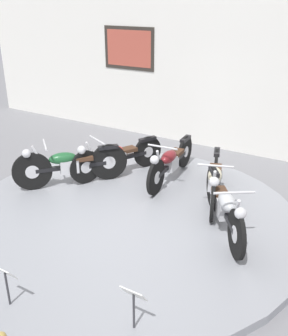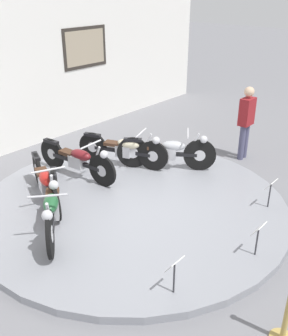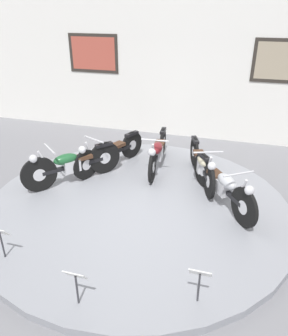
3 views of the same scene
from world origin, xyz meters
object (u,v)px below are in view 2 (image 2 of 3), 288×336
(motorcycle_maroon, at_px, (78,159))
(info_placard_front_centre, at_px, (258,233))
(motorcycle_red, at_px, (46,182))
(motorcycle_cream, at_px, (124,148))
(motorcycle_green, at_px, (52,207))
(motorcycle_silver, at_px, (168,151))
(stanchion_post_left_of_entry, at_px, (287,317))
(visitor_standing, at_px, (246,119))
(info_placard_front_left, at_px, (174,268))
(info_placard_front_right, at_px, (271,188))

(motorcycle_maroon, bearing_deg, info_placard_front_centre, -90.05)
(motorcycle_red, xyz_separation_m, motorcycle_cream, (1.96, -0.00, 0.00))
(motorcycle_green, height_order, motorcycle_silver, motorcycle_green)
(motorcycle_red, relative_size, info_placard_front_centre, 3.54)
(motorcycle_green, distance_m, stanchion_post_left_of_entry, 3.53)
(motorcycle_red, distance_m, motorcycle_silver, 2.54)
(motorcycle_cream, height_order, stanchion_post_left_of_entry, stanchion_post_left_of_entry)
(visitor_standing, xyz_separation_m, stanchion_post_left_of_entry, (-4.22, -2.73, -0.57))
(motorcycle_green, relative_size, visitor_standing, 0.98)
(motorcycle_cream, height_order, info_placard_front_left, motorcycle_cream)
(motorcycle_maroon, xyz_separation_m, stanchion_post_left_of_entry, (-1.05, -4.60, -0.16))
(motorcycle_maroon, bearing_deg, visitor_standing, -30.56)
(motorcycle_cream, relative_size, visitor_standing, 1.16)
(visitor_standing, distance_m, stanchion_post_left_of_entry, 5.06)
(motorcycle_cream, relative_size, info_placard_front_right, 3.66)
(motorcycle_green, bearing_deg, info_placard_front_centre, -61.50)
(motorcycle_cream, bearing_deg, motorcycle_red, 179.98)
(motorcycle_silver, bearing_deg, motorcycle_green, 179.93)
(motorcycle_green, xyz_separation_m, stanchion_post_left_of_entry, (0.39, -3.51, -0.18))
(info_placard_front_left, bearing_deg, motorcycle_green, 92.55)
(motorcycle_red, bearing_deg, motorcycle_maroon, 17.83)
(motorcycle_silver, xyz_separation_m, info_placard_front_centre, (-1.44, -2.65, -0.02))
(motorcycle_green, bearing_deg, motorcycle_red, 59.45)
(motorcycle_silver, xyz_separation_m, visitor_standing, (1.74, -0.77, 0.40))
(info_placard_front_left, relative_size, info_placard_front_right, 1.00)
(motorcycle_cream, relative_size, info_placard_front_left, 3.66)
(motorcycle_red, relative_size, visitor_standing, 1.12)
(motorcycle_silver, bearing_deg, stanchion_post_left_of_entry, -125.34)
(motorcycle_silver, distance_m, info_placard_front_left, 3.56)
(info_placard_front_centre, height_order, info_placard_front_right, same)
(motorcycle_green, bearing_deg, info_placard_front_left, -87.45)
(visitor_standing, bearing_deg, info_placard_front_left, -162.22)
(info_placard_front_centre, xyz_separation_m, visitor_standing, (3.18, 1.87, 0.42))
(motorcycle_red, distance_m, motorcycle_maroon, 1.03)
(motorcycle_cream, distance_m, visitor_standing, 2.72)
(motorcycle_cream, height_order, info_placard_front_centre, motorcycle_cream)
(info_placard_front_left, xyz_separation_m, info_placard_front_centre, (1.34, -0.43, 0.00))
(motorcycle_silver, height_order, info_placard_front_centre, motorcycle_silver)
(motorcycle_green, bearing_deg, motorcycle_silver, -0.07)
(motorcycle_green, height_order, visitor_standing, visitor_standing)
(motorcycle_silver, bearing_deg, motorcycle_maroon, 142.53)
(motorcycle_green, relative_size, motorcycle_cream, 0.84)
(info_placard_front_centre, bearing_deg, motorcycle_red, 105.93)
(info_placard_front_left, bearing_deg, stanchion_post_left_of_entry, -77.01)
(motorcycle_silver, distance_m, info_placard_front_centre, 3.01)
(motorcycle_green, xyz_separation_m, motorcycle_maroon, (1.44, 1.10, -0.02))
(motorcycle_red, bearing_deg, visitor_standing, -20.53)
(motorcycle_silver, distance_m, info_placard_front_right, 2.22)
(motorcycle_cream, distance_m, stanchion_post_left_of_entry, 4.74)
(motorcycle_maroon, relative_size, info_placard_front_right, 3.85)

